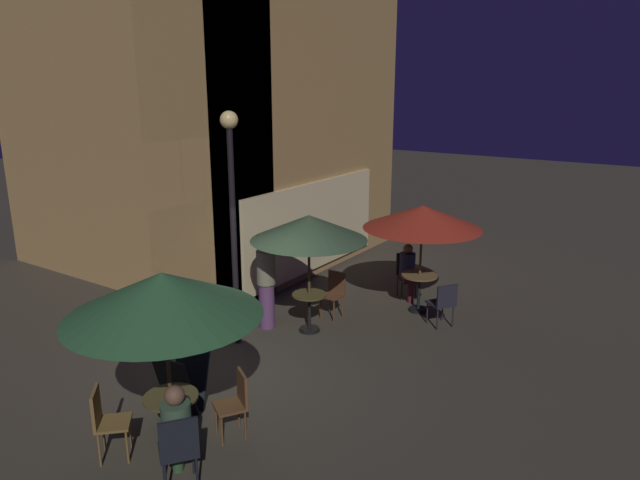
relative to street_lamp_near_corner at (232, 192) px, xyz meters
The scene contains 19 objects.
ground_plane 2.91m from the street_lamp_near_corner, 145.51° to the right, with size 60.00×60.00×0.00m, color #3B362B.
cafe_building 4.83m from the street_lamp_near_corner, 48.64° to the left, with size 7.36×7.34×9.86m.
street_lamp_near_corner is the anchor object (origin of this frame).
menu_sandwich_board 3.23m from the street_lamp_near_corner, 157.61° to the right, with size 0.74×0.65×0.92m.
cafe_table_0 2.64m from the street_lamp_near_corner, 34.30° to the right, with size 0.64×0.64×0.74m.
cafe_table_1 3.89m from the street_lamp_near_corner, 152.96° to the right, with size 0.68×0.68×0.78m.
cafe_table_2 4.40m from the street_lamp_near_corner, 32.91° to the right, with size 0.73×0.73×0.78m.
patio_umbrella_0 1.57m from the street_lamp_near_corner, 34.30° to the right, with size 2.14×2.14×2.25m.
patio_umbrella_1 3.26m from the street_lamp_near_corner, 152.96° to the right, with size 2.38×2.38×2.40m.
patio_umbrella_2 3.90m from the street_lamp_near_corner, 32.91° to the right, with size 2.35×2.35×2.21m.
cafe_chair_0 3.06m from the street_lamp_near_corner, 22.13° to the right, with size 0.40×0.40×0.93m.
cafe_chair_1 4.14m from the street_lamp_near_corner, 165.48° to the right, with size 0.58×0.58×0.95m.
cafe_chair_2 4.50m from the street_lamp_near_corner, 147.74° to the right, with size 0.61×0.61×0.98m.
cafe_chair_3 3.62m from the street_lamp_near_corner, 138.50° to the right, with size 0.54×0.54×0.91m.
cafe_chair_4 4.65m from the street_lamp_near_corner, 21.01° to the right, with size 0.54×0.54×0.97m.
cafe_chair_5 4.49m from the street_lamp_near_corner, 45.87° to the right, with size 0.61×0.61×0.88m.
patron_seated_0 4.31m from the street_lamp_near_corner, 148.54° to the right, with size 0.50×0.53×1.30m.
patron_seated_1 4.54m from the street_lamp_near_corner, 22.86° to the right, with size 0.52×0.51×1.21m.
patron_standing_2 2.07m from the street_lamp_near_corner, ahead, with size 0.35×0.35×1.72m.
Camera 1 is at (-6.40, -6.07, 4.56)m, focal length 32.52 mm.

